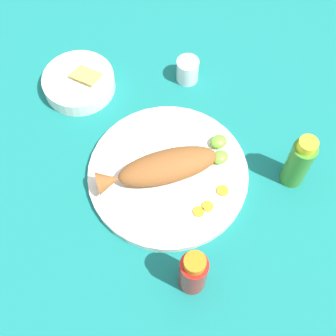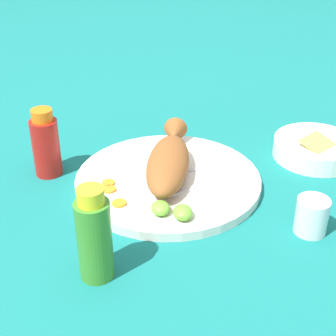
# 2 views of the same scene
# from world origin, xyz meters

# --- Properties ---
(ground_plane) EXTENTS (4.00, 4.00, 0.00)m
(ground_plane) POSITION_xyz_m (0.00, 0.00, 0.00)
(ground_plane) COLOR #146B66
(main_plate) EXTENTS (0.36, 0.36, 0.02)m
(main_plate) POSITION_xyz_m (0.00, 0.00, 0.01)
(main_plate) COLOR silver
(main_plate) RESTS_ON ground_plane
(fried_fish) EXTENTS (0.28, 0.13, 0.06)m
(fried_fish) POSITION_xyz_m (-0.01, 0.00, 0.05)
(fried_fish) COLOR brown
(fried_fish) RESTS_ON main_plate
(fork_near) EXTENTS (0.02, 0.19, 0.00)m
(fork_near) POSITION_xyz_m (-0.02, 0.09, 0.02)
(fork_near) COLOR silver
(fork_near) RESTS_ON main_plate
(fork_far) EXTENTS (0.08, 0.18, 0.00)m
(fork_far) POSITION_xyz_m (0.03, 0.09, 0.02)
(fork_far) COLOR silver
(fork_far) RESTS_ON main_plate
(carrot_slice_near) EXTENTS (0.02, 0.02, 0.00)m
(carrot_slice_near) POSITION_xyz_m (0.01, -0.12, 0.02)
(carrot_slice_near) COLOR orange
(carrot_slice_near) RESTS_ON main_plate
(carrot_slice_mid) EXTENTS (0.03, 0.03, 0.00)m
(carrot_slice_mid) POSITION_xyz_m (0.03, -0.11, 0.02)
(carrot_slice_mid) COLOR orange
(carrot_slice_mid) RESTS_ON main_plate
(carrot_slice_far) EXTENTS (0.03, 0.03, 0.00)m
(carrot_slice_far) POSITION_xyz_m (0.08, -0.10, 0.02)
(carrot_slice_far) COLOR orange
(carrot_slice_far) RESTS_ON main_plate
(carrot_slice_extra) EXTENTS (0.02, 0.02, 0.00)m
(carrot_slice_extra) POSITION_xyz_m (0.10, -0.02, 0.02)
(carrot_slice_extra) COLOR orange
(carrot_slice_extra) RESTS_ON main_plate
(lime_wedge_main) EXTENTS (0.04, 0.03, 0.02)m
(lime_wedge_main) POSITION_xyz_m (0.12, -0.03, 0.03)
(lime_wedge_main) COLOR #6BB233
(lime_wedge_main) RESTS_ON main_plate
(lime_wedge_side) EXTENTS (0.04, 0.03, 0.02)m
(lime_wedge_side) POSITION_xyz_m (0.14, 0.01, 0.03)
(lime_wedge_side) COLOR #6BB233
(lime_wedge_side) RESTS_ON main_plate
(hot_sauce_bottle_red) EXTENTS (0.05, 0.05, 0.14)m
(hot_sauce_bottle_red) POSITION_xyz_m (-0.07, -0.23, 0.07)
(hot_sauce_bottle_red) COLOR #B21914
(hot_sauce_bottle_red) RESTS_ON ground_plane
(hot_sauce_bottle_green) EXTENTS (0.05, 0.05, 0.16)m
(hot_sauce_bottle_green) POSITION_xyz_m (0.24, -0.14, 0.07)
(hot_sauce_bottle_green) COLOR #3D8428
(hot_sauce_bottle_green) RESTS_ON ground_plane
(salt_cup) EXTENTS (0.06, 0.06, 0.06)m
(salt_cup) POSITION_xyz_m (0.18, 0.22, 0.03)
(salt_cup) COLOR silver
(salt_cup) RESTS_ON ground_plane
(guacamole_bowl) EXTENTS (0.18, 0.18, 0.05)m
(guacamole_bowl) POSITION_xyz_m (-0.07, 0.33, 0.02)
(guacamole_bowl) COLOR white
(guacamole_bowl) RESTS_ON ground_plane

